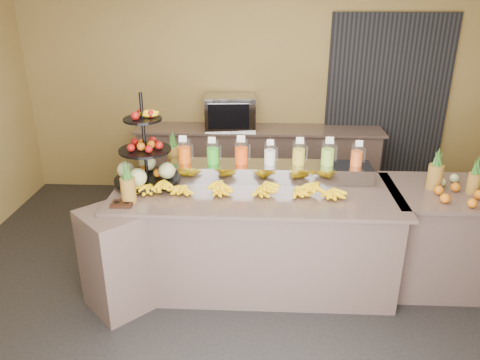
# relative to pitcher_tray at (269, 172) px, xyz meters

# --- Properties ---
(ground) EXTENTS (6.00, 6.00, 0.00)m
(ground) POSITION_rel_pitcher_tray_xyz_m (-0.12, -0.58, -1.01)
(ground) COLOR black
(ground) RESTS_ON ground
(room_envelope) EXTENTS (6.04, 5.02, 2.82)m
(room_envelope) POSITION_rel_pitcher_tray_xyz_m (0.07, 0.21, 0.87)
(room_envelope) COLOR olive
(room_envelope) RESTS_ON ground
(buffet_counter) EXTENTS (2.75, 1.25, 0.93)m
(buffet_counter) POSITION_rel_pitcher_tray_xyz_m (-0.23, -0.32, -0.54)
(buffet_counter) COLOR gray
(buffet_counter) RESTS_ON ground
(right_counter) EXTENTS (1.08, 0.88, 0.93)m
(right_counter) POSITION_rel_pitcher_tray_xyz_m (1.58, -0.18, -0.54)
(right_counter) COLOR gray
(right_counter) RESTS_ON ground
(back_ledge) EXTENTS (3.10, 0.55, 0.93)m
(back_ledge) POSITION_rel_pitcher_tray_xyz_m (-0.12, 1.67, -0.54)
(back_ledge) COLOR gray
(back_ledge) RESTS_ON ground
(pitcher_tray) EXTENTS (1.85, 0.30, 0.15)m
(pitcher_tray) POSITION_rel_pitcher_tray_xyz_m (0.00, 0.00, 0.00)
(pitcher_tray) COLOR gray
(pitcher_tray) RESTS_ON buffet_counter
(juice_pitcher_orange_a) EXTENTS (0.12, 0.12, 0.29)m
(juice_pitcher_orange_a) POSITION_rel_pitcher_tray_xyz_m (-0.78, -0.00, 0.17)
(juice_pitcher_orange_a) COLOR silver
(juice_pitcher_orange_a) RESTS_ON pitcher_tray
(juice_pitcher_green) EXTENTS (0.11, 0.12, 0.28)m
(juice_pitcher_green) POSITION_rel_pitcher_tray_xyz_m (-0.52, -0.00, 0.17)
(juice_pitcher_green) COLOR silver
(juice_pitcher_green) RESTS_ON pitcher_tray
(juice_pitcher_orange_b) EXTENTS (0.12, 0.13, 0.30)m
(juice_pitcher_orange_b) POSITION_rel_pitcher_tray_xyz_m (-0.26, -0.00, 0.18)
(juice_pitcher_orange_b) COLOR silver
(juice_pitcher_orange_b) RESTS_ON pitcher_tray
(juice_pitcher_milk) EXTENTS (0.11, 0.11, 0.26)m
(juice_pitcher_milk) POSITION_rel_pitcher_tray_xyz_m (-0.00, -0.00, 0.16)
(juice_pitcher_milk) COLOR silver
(juice_pitcher_milk) RESTS_ON pitcher_tray
(juice_pitcher_lemon) EXTENTS (0.12, 0.12, 0.29)m
(juice_pitcher_lemon) POSITION_rel_pitcher_tray_xyz_m (0.26, -0.00, 0.17)
(juice_pitcher_lemon) COLOR silver
(juice_pitcher_lemon) RESTS_ON pitcher_tray
(juice_pitcher_lime) EXTENTS (0.12, 0.13, 0.29)m
(juice_pitcher_lime) POSITION_rel_pitcher_tray_xyz_m (0.52, -0.00, 0.17)
(juice_pitcher_lime) COLOR silver
(juice_pitcher_lime) RESTS_ON pitcher_tray
(juice_pitcher_orange_c) EXTENTS (0.11, 0.11, 0.26)m
(juice_pitcher_orange_c) POSITION_rel_pitcher_tray_xyz_m (0.78, -0.00, 0.16)
(juice_pitcher_orange_c) COLOR silver
(juice_pitcher_orange_c) RESTS_ON pitcher_tray
(banana_heap) EXTENTS (1.83, 0.17, 0.15)m
(banana_heap) POSITION_rel_pitcher_tray_xyz_m (-0.25, -0.34, -0.01)
(banana_heap) COLOR yellow
(banana_heap) RESTS_ON buffet_counter
(fruit_stand) EXTENTS (0.74, 0.74, 0.83)m
(fruit_stand) POSITION_rel_pitcher_tray_xyz_m (-1.06, -0.16, 0.14)
(fruit_stand) COLOR black
(fruit_stand) RESTS_ON buffet_counter
(condiment_caddy) EXTENTS (0.18, 0.13, 0.03)m
(condiment_caddy) POSITION_rel_pitcher_tray_xyz_m (-1.21, -0.61, -0.06)
(condiment_caddy) COLOR black
(condiment_caddy) RESTS_ON buffet_counter
(pineapple_left_a) EXTENTS (0.12, 0.12, 0.37)m
(pineapple_left_a) POSITION_rel_pitcher_tray_xyz_m (-1.16, -0.55, 0.06)
(pineapple_left_a) COLOR brown
(pineapple_left_a) RESTS_ON buffet_counter
(pineapple_left_b) EXTENTS (0.12, 0.12, 0.39)m
(pineapple_left_b) POSITION_rel_pitcher_tray_xyz_m (-0.93, 0.22, 0.07)
(pineapple_left_b) COLOR brown
(pineapple_left_b) RESTS_ON buffet_counter
(right_fruit_pile) EXTENTS (0.41, 0.40, 0.22)m
(right_fruit_pile) POSITION_rel_pitcher_tray_xyz_m (1.58, -0.27, -0.01)
(right_fruit_pile) COLOR brown
(right_fruit_pile) RESTS_ON right_counter
(oven_warmer) EXTENTS (0.65, 0.48, 0.41)m
(oven_warmer) POSITION_rel_pitcher_tray_xyz_m (-0.48, 1.67, 0.13)
(oven_warmer) COLOR gray
(oven_warmer) RESTS_ON back_ledge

